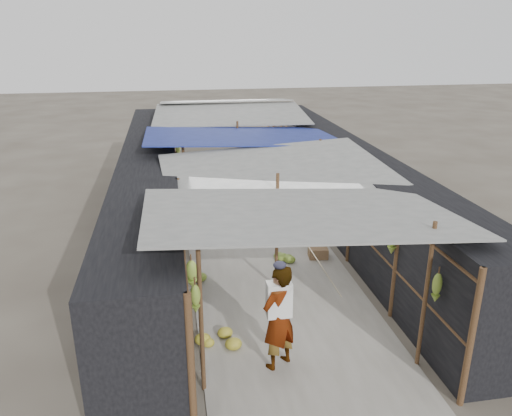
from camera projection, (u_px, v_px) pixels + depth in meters
ground at (314, 376)px, 8.16m from camera, size 80.00×80.00×0.00m
aisle_slab at (250, 227)px, 14.18m from camera, size 3.60×16.00×0.02m
stall_left at (151, 195)px, 13.35m from camera, size 1.40×15.00×2.30m
stall_right at (344, 184)px, 14.22m from camera, size 1.40×15.00×2.30m
crate_near at (259, 231)px, 13.55m from camera, size 0.64×0.56×0.32m
crate_mid at (318, 253)px, 12.30m from camera, size 0.50×0.42×0.28m
crate_back at (206, 197)px, 16.30m from camera, size 0.51×0.47×0.26m
black_basin at (311, 225)px, 14.15m from camera, size 0.56×0.56×0.17m
vendor_elderly at (279, 317)px, 8.10m from camera, size 0.82×0.75×1.87m
shopper_blue at (234, 194)px, 14.56m from camera, size 0.95×0.89×1.56m
vendor_seated at (270, 197)px, 15.30m from camera, size 0.40×0.63×0.93m
market_canopy at (249, 142)px, 13.66m from camera, size 5.62×15.20×2.77m
hanging_bananas at (249, 177)px, 13.31m from camera, size 3.96×13.76×0.87m
floor_bananas at (241, 219)px, 14.37m from camera, size 3.66×10.42×0.35m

